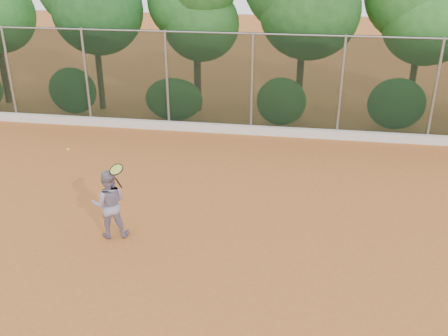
# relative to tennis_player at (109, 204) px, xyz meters

# --- Properties ---
(ground) EXTENTS (80.00, 80.00, 0.00)m
(ground) POSITION_rel_tennis_player_xyz_m (2.39, 0.40, -0.81)
(ground) COLOR #AE5F29
(ground) RESTS_ON ground
(concrete_curb) EXTENTS (24.00, 0.20, 0.30)m
(concrete_curb) POSITION_rel_tennis_player_xyz_m (2.39, 7.22, -0.66)
(concrete_curb) COLOR silver
(concrete_curb) RESTS_ON ground
(tennis_player) EXTENTS (0.94, 0.82, 1.63)m
(tennis_player) POSITION_rel_tennis_player_xyz_m (0.00, 0.00, 0.00)
(tennis_player) COLOR gray
(tennis_player) RESTS_ON ground
(chainlink_fence) EXTENTS (24.09, 0.09, 3.50)m
(chainlink_fence) POSITION_rel_tennis_player_xyz_m (2.39, 7.40, 1.04)
(chainlink_fence) COLOR black
(chainlink_fence) RESTS_ON ground
(tennis_racket) EXTENTS (0.41, 0.40, 0.59)m
(tennis_racket) POSITION_rel_tennis_player_xyz_m (0.28, -0.09, 0.87)
(tennis_racket) COLOR black
(tennis_racket) RESTS_ON ground
(tennis_ball_in_flight) EXTENTS (0.06, 0.06, 0.06)m
(tennis_ball_in_flight) POSITION_rel_tennis_player_xyz_m (-1.09, 0.53, 1.04)
(tennis_ball_in_flight) COLOR #CAE433
(tennis_ball_in_flight) RESTS_ON ground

